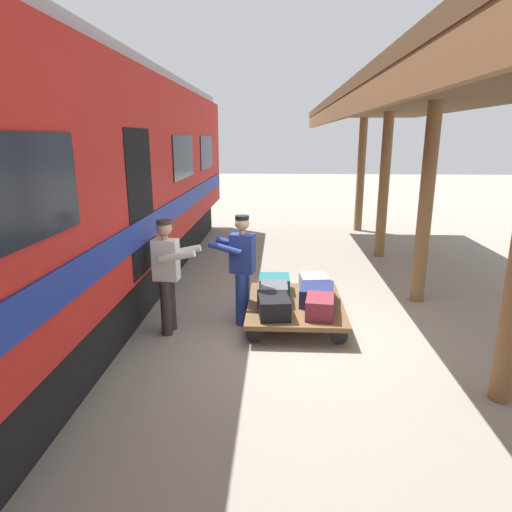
{
  "coord_description": "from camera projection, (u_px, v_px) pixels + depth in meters",
  "views": [
    {
      "loc": [
        0.37,
        6.09,
        2.83
      ],
      "look_at": [
        0.69,
        -0.18,
        1.15
      ],
      "focal_mm": 31.25,
      "sensor_mm": 36.0,
      "label": 1
    }
  ],
  "objects": [
    {
      "name": "porter_in_overalls",
      "position": [
        241.0,
        266.0,
        6.83
      ],
      "size": [
        0.72,
        0.53,
        1.7
      ],
      "color": "navy",
      "rests_on": "ground_plane"
    },
    {
      "name": "luggage_cart",
      "position": [
        295.0,
        305.0,
        6.99
      ],
      "size": [
        1.48,
        1.9,
        0.32
      ],
      "color": "brown",
      "rests_on": "ground_plane"
    },
    {
      "name": "suitcase_gray_aluminum",
      "position": [
        314.0,
        284.0,
        7.43
      ],
      "size": [
        0.5,
        0.5,
        0.28
      ],
      "primitive_type": "cube",
      "rotation": [
        0.0,
        0.0,
        0.12
      ],
      "color": "#9EA0A5",
      "rests_on": "luggage_cart"
    },
    {
      "name": "porter_by_door",
      "position": [
        168.0,
        273.0,
        6.46
      ],
      "size": [
        0.69,
        0.46,
        1.7
      ],
      "color": "#332D28",
      "rests_on": "ground_plane"
    },
    {
      "name": "suitcase_black_hardshell",
      "position": [
        274.0,
        306.0,
        6.45
      ],
      "size": [
        0.51,
        0.68,
        0.29
      ],
      "primitive_type": "cube",
      "rotation": [
        0.0,
        0.0,
        0.12
      ],
      "color": "black",
      "rests_on": "luggage_cart"
    },
    {
      "name": "ground_plane",
      "position": [
        302.0,
        335.0,
        6.59
      ],
      "size": [
        60.0,
        60.0,
        0.0
      ],
      "primitive_type": "plane",
      "color": "gray"
    },
    {
      "name": "platform_canopy",
      "position": [
        472.0,
        102.0,
        5.65
      ],
      "size": [
        3.2,
        16.41,
        3.56
      ],
      "color": "brown",
      "rests_on": "ground_plane"
    },
    {
      "name": "train_car",
      "position": [
        36.0,
        194.0,
        6.25
      ],
      "size": [
        3.02,
        16.58,
        4.0
      ],
      "color": "#B21E19",
      "rests_on": "ground_plane"
    },
    {
      "name": "suitcase_slate_roller",
      "position": [
        274.0,
        293.0,
        6.96
      ],
      "size": [
        0.42,
        0.52,
        0.3
      ],
      "primitive_type": "cube",
      "rotation": [
        0.0,
        0.0,
        0.01
      ],
      "color": "#4C515B",
      "rests_on": "luggage_cart"
    },
    {
      "name": "suitcase_burgundy_valise",
      "position": [
        320.0,
        307.0,
        6.42
      ],
      "size": [
        0.46,
        0.6,
        0.29
      ],
      "primitive_type": "cube",
      "rotation": [
        0.0,
        0.0,
        -0.13
      ],
      "color": "maroon",
      "rests_on": "luggage_cart"
    },
    {
      "name": "suitcase_navy_fabric",
      "position": [
        317.0,
        294.0,
        6.93
      ],
      "size": [
        0.58,
        0.69,
        0.28
      ],
      "primitive_type": "cube",
      "rotation": [
        0.0,
        0.0,
        -0.13
      ],
      "color": "navy",
      "rests_on": "luggage_cart"
    },
    {
      "name": "suitcase_teal_softside",
      "position": [
        274.0,
        284.0,
        7.47
      ],
      "size": [
        0.51,
        0.51,
        0.26
      ],
      "primitive_type": "cube",
      "rotation": [
        0.0,
        0.0,
        0.03
      ],
      "color": "#1E666B",
      "rests_on": "luggage_cart"
    }
  ]
}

